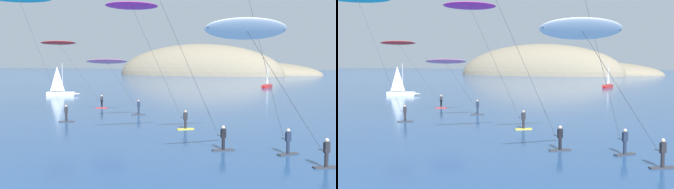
% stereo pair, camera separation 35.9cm
% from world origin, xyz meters
% --- Properties ---
extents(headland_island, '(87.43, 40.72, 26.99)m').
position_xyz_m(headland_island, '(-32.46, 166.46, 0.00)').
color(headland_island, '#7A705B').
rests_on(headland_island, ground).
extents(sailboat_near, '(5.87, 3.04, 5.70)m').
position_xyz_m(sailboat_near, '(-28.54, 49.69, 0.64)').
color(sailboat_near, white).
rests_on(sailboat_near, ground).
extents(sailboat_far, '(1.89, 5.96, 5.70)m').
position_xyz_m(sailboat_far, '(2.01, 85.46, 0.64)').
color(sailboat_far, '#B22323').
rests_on(sailboat_far, ground).
extents(kitesurfer_white, '(7.01, 6.06, 8.29)m').
position_xyz_m(kitesurfer_white, '(11.03, 9.28, 7.14)').
color(kitesurfer_white, '#2D2D33').
rests_on(kitesurfer_white, ground).
extents(kitesurfer_magenta, '(6.93, 5.06, 11.08)m').
position_xyz_m(kitesurfer_magenta, '(-0.59, 20.20, 9.81)').
color(kitesurfer_magenta, yellow).
rests_on(kitesurfer_magenta, ground).
extents(kitesurfer_red, '(7.71, 4.46, 8.68)m').
position_xyz_m(kitesurfer_red, '(-16.66, 32.80, 7.53)').
color(kitesurfer_red, red).
rests_on(kitesurfer_red, ground).
extents(kitesurfer_pink, '(6.57, 3.07, 6.38)m').
position_xyz_m(kitesurfer_pink, '(-8.26, 29.43, 5.57)').
color(kitesurfer_pink, '#2D2D33').
rests_on(kitesurfer_pink, ground).
extents(kitesurfer_cyan, '(6.98, 5.37, 12.56)m').
position_xyz_m(kitesurfer_cyan, '(-12.71, 20.46, 11.23)').
color(kitesurfer_cyan, '#2D2D33').
rests_on(kitesurfer_cyan, ground).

